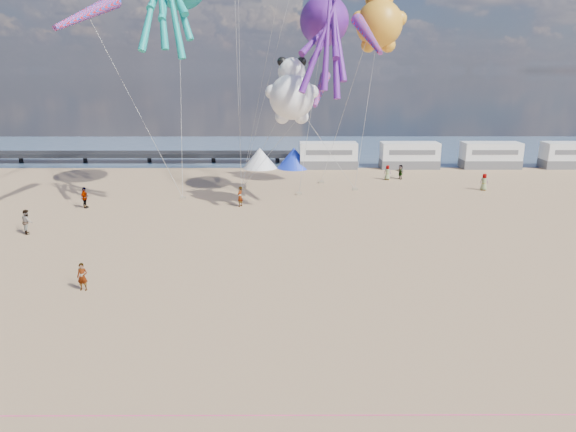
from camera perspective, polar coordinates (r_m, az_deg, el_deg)
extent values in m
plane|color=tan|center=(22.42, -3.05, -13.56)|extent=(120.00, 120.00, 0.00)
plane|color=#3A5270|center=(75.32, -1.04, 7.44)|extent=(120.00, 120.00, 0.00)
cube|color=black|center=(70.57, -24.70, 6.24)|extent=(60.00, 3.00, 0.50)
cube|color=silver|center=(60.47, 4.49, 6.74)|extent=(6.60, 2.50, 3.00)
cube|color=silver|center=(61.96, 13.34, 6.58)|extent=(6.60, 2.50, 3.00)
cube|color=silver|center=(64.84, 21.58, 6.30)|extent=(6.60, 2.50, 3.00)
cube|color=silver|center=(68.91, 28.97, 5.93)|extent=(6.60, 2.50, 3.00)
cone|color=white|center=(60.39, -3.15, 6.46)|extent=(4.00, 4.00, 2.40)
cone|color=#1933CC|center=(60.32, 0.67, 6.48)|extent=(4.00, 4.00, 2.40)
cylinder|color=#F2338C|center=(18.23, -3.85, -21.23)|extent=(34.00, 0.03, 0.03)
imported|color=tan|center=(28.72, -21.88, -6.29)|extent=(0.55, 0.37, 1.48)
imported|color=#7F6659|center=(52.29, 20.95, 3.54)|extent=(0.71, 0.66, 1.63)
imported|color=#7F6659|center=(40.14, -26.99, -0.56)|extent=(0.87, 1.00, 1.73)
imported|color=#7F6659|center=(45.71, -21.67, 1.91)|extent=(0.81, 1.22, 1.76)
imported|color=#7F6659|center=(55.43, 12.38, 4.81)|extent=(0.64, 0.96, 1.52)
imported|color=#7F6659|center=(43.18, -5.35, 2.17)|extent=(1.13, 1.65, 1.71)
imported|color=#7F6659|center=(54.68, 10.99, 4.76)|extent=(0.66, 0.54, 1.55)
cube|color=gray|center=(46.53, -11.61, 1.97)|extent=(0.50, 0.35, 0.22)
cube|color=gray|center=(47.28, 1.24, 2.51)|extent=(0.50, 0.35, 0.22)
cube|color=gray|center=(49.43, 7.43, 2.97)|extent=(0.50, 0.35, 0.22)
cube|color=gray|center=(52.32, 3.72, 3.78)|extent=(0.50, 0.35, 0.22)
cube|color=gray|center=(49.33, -5.20, 3.01)|extent=(0.50, 0.35, 0.22)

